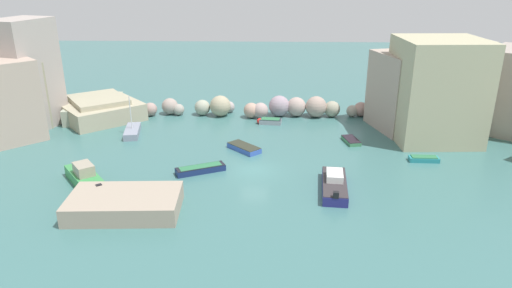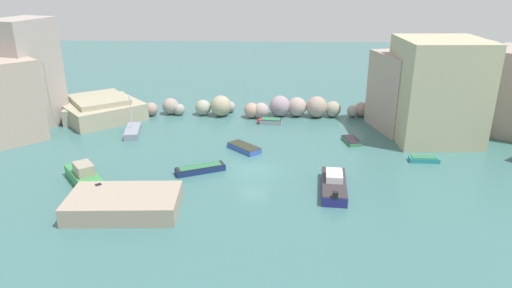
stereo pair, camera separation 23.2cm
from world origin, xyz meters
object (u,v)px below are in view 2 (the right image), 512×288
(channel_buoy, at_px, (260,121))
(moored_boat_0, at_px, (334,184))
(moored_boat_2, at_px, (271,121))
(moored_boat_5, at_px, (133,131))
(moored_boat_1, at_px, (86,179))
(moored_boat_3, at_px, (351,141))
(stone_dock, at_px, (124,203))
(moored_boat_7, at_px, (424,159))
(moored_boat_6, at_px, (244,148))
(moored_boat_4, at_px, (200,169))

(channel_buoy, relative_size, moored_boat_0, 0.11)
(moored_boat_2, distance_m, moored_boat_5, 15.99)
(moored_boat_1, xyz_separation_m, moored_boat_3, (24.06, 11.49, -0.44))
(moored_boat_0, bearing_deg, stone_dock, 110.11)
(stone_dock, xyz_separation_m, moored_boat_7, (25.67, 10.81, -0.47))
(moored_boat_2, height_order, moored_boat_3, moored_boat_2)
(moored_boat_2, bearing_deg, moored_boat_7, 149.84)
(stone_dock, height_order, moored_boat_1, moored_boat_1)
(moored_boat_2, xyz_separation_m, moored_boat_7, (14.78, -11.06, -0.07))
(moored_boat_3, relative_size, moored_boat_7, 1.04)
(channel_buoy, bearing_deg, moored_boat_6, -98.73)
(moored_boat_6, height_order, moored_boat_7, moored_boat_6)
(moored_boat_6, bearing_deg, moored_boat_3, -120.67)
(moored_boat_0, height_order, moored_boat_5, moored_boat_5)
(moored_boat_1, distance_m, moored_boat_2, 23.43)
(stone_dock, height_order, moored_boat_5, moored_boat_5)
(channel_buoy, relative_size, moored_boat_5, 0.14)
(moored_boat_2, height_order, moored_boat_6, moored_boat_2)
(moored_boat_0, height_order, moored_boat_7, moored_boat_0)
(stone_dock, relative_size, moored_boat_6, 2.23)
(stone_dock, height_order, moored_boat_6, stone_dock)
(moored_boat_5, bearing_deg, moored_boat_7, 67.52)
(moored_boat_2, xyz_separation_m, moored_boat_4, (-6.26, -14.37, 0.00))
(channel_buoy, distance_m, moored_boat_4, 15.10)
(moored_boat_4, bearing_deg, moored_boat_3, -175.87)
(moored_boat_1, relative_size, moored_boat_5, 1.40)
(moored_boat_1, height_order, moored_boat_6, moored_boat_1)
(channel_buoy, relative_size, moored_boat_7, 0.24)
(moored_boat_7, bearing_deg, moored_boat_6, -5.77)
(moored_boat_0, distance_m, moored_boat_6, 11.90)
(moored_boat_2, relative_size, moored_boat_6, 0.73)
(stone_dock, xyz_separation_m, moored_boat_4, (4.63, 7.50, -0.40))
(moored_boat_1, xyz_separation_m, moored_boat_6, (12.81, 8.80, -0.38))
(channel_buoy, height_order, moored_boat_0, moored_boat_0)
(moored_boat_3, xyz_separation_m, moored_boat_6, (-11.25, -2.69, 0.06))
(moored_boat_1, distance_m, moored_boat_3, 26.67)
(stone_dock, bearing_deg, moored_boat_7, 22.84)
(moored_boat_4, bearing_deg, moored_boat_6, -147.99)
(stone_dock, bearing_deg, moored_boat_2, 63.53)
(moored_boat_0, distance_m, moored_boat_5, 24.57)
(moored_boat_3, distance_m, moored_boat_5, 24.03)
(moored_boat_7, bearing_deg, moored_boat_0, 36.37)
(moored_boat_0, relative_size, moored_boat_5, 1.32)
(moored_boat_0, relative_size, moored_boat_7, 2.21)
(moored_boat_1, relative_size, moored_boat_6, 1.78)
(moored_boat_3, height_order, moored_boat_4, moored_boat_4)
(moored_boat_1, height_order, moored_boat_7, moored_boat_1)
(moored_boat_4, relative_size, moored_boat_7, 1.63)
(moored_boat_3, bearing_deg, moored_boat_2, -137.43)
(channel_buoy, height_order, moored_boat_5, moored_boat_5)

